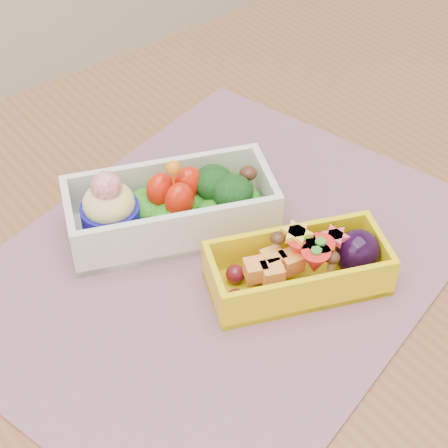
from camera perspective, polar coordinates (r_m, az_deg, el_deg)
table at (r=0.74m, az=3.99°, el=-8.61°), size 1.20×0.80×0.75m
placemat at (r=0.66m, az=-0.24°, el=-2.95°), size 0.52×0.45×0.00m
bento_white at (r=0.68m, az=-4.21°, el=1.33°), size 0.21×0.15×0.08m
bento_yellow at (r=0.63m, az=6.06°, el=-3.28°), size 0.17×0.12×0.05m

